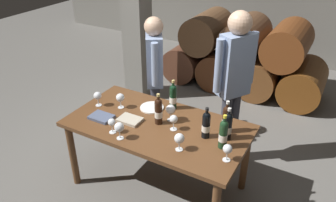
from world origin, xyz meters
TOP-DOWN VIEW (x-y plane):
  - ground_plane at (0.00, 0.00)m, footprint 14.00×14.00m
  - barrel_stack at (-0.00, 2.60)m, footprint 2.49×0.90m
  - stone_pillar at (-1.30, 1.60)m, footprint 0.32×0.32m
  - dining_table at (0.00, 0.00)m, footprint 1.70×0.90m
  - wine_bottle_0 at (0.65, 0.10)m, footprint 0.07×0.07m
  - wine_bottle_1 at (0.60, 0.19)m, footprint 0.07×0.07m
  - wine_bottle_2 at (0.00, 0.02)m, footprint 0.07×0.07m
  - wine_bottle_3 at (0.66, -0.03)m, footprint 0.07×0.07m
  - wine_bottle_4 at (0.47, 0.03)m, footprint 0.07×0.07m
  - wine_bottle_5 at (-0.01, 0.33)m, footprint 0.07×0.07m
  - wine_glass_0 at (0.75, -0.18)m, footprint 0.08×0.08m
  - wine_glass_1 at (0.17, -0.01)m, footprint 0.08×0.08m
  - wine_glass_2 at (0.07, 0.12)m, footprint 0.09×0.09m
  - wine_glass_3 at (-0.71, 0.00)m, footprint 0.08×0.08m
  - wine_glass_4 at (0.36, -0.25)m, footprint 0.09×0.09m
  - wine_glass_5 at (-0.48, 0.08)m, footprint 0.08×0.08m
  - wine_glass_6 at (-0.28, -0.32)m, footprint 0.07×0.07m
  - wine_glass_7 at (-0.17, -0.36)m, footprint 0.09×0.09m
  - tasting_notebook at (-0.52, -0.18)m, footprint 0.22×0.16m
  - leather_ledger at (-0.26, -0.09)m, footprint 0.22×0.16m
  - serving_plate at (-0.20, 0.22)m, footprint 0.24×0.24m
  - sommelier_presenting at (0.46, 0.75)m, footprint 0.32×0.43m
  - taster_seated_left at (-0.47, 0.72)m, footprint 0.33×0.43m

SIDE VIEW (x-z plane):
  - ground_plane at x=0.00m, z-range 0.00..0.00m
  - barrel_stack at x=0.00m, z-range -0.04..1.11m
  - dining_table at x=0.00m, z-range 0.29..1.05m
  - serving_plate at x=-0.20m, z-range 0.76..0.77m
  - tasting_notebook at x=-0.52m, z-range 0.76..0.79m
  - leather_ledger at x=-0.26m, z-range 0.76..0.79m
  - wine_glass_6 at x=-0.28m, z-range 0.79..0.93m
  - wine_glass_0 at x=0.75m, z-range 0.79..0.94m
  - wine_glass_1 at x=0.17m, z-range 0.79..0.94m
  - wine_glass_3 at x=-0.71m, z-range 0.79..0.95m
  - wine_glass_5 at x=-0.48m, z-range 0.79..0.95m
  - wine_glass_4 at x=0.36m, z-range 0.79..0.95m
  - wine_glass_7 at x=-0.17m, z-range 0.79..0.95m
  - wine_glass_2 at x=0.07m, z-range 0.79..0.96m
  - wine_bottle_4 at x=0.47m, z-range 0.74..1.04m
  - wine_bottle_2 at x=0.00m, z-range 0.74..1.05m
  - wine_bottle_0 at x=0.65m, z-range 0.74..1.05m
  - wine_bottle_5 at x=-0.01m, z-range 0.74..1.05m
  - wine_bottle_3 at x=0.66m, z-range 0.74..1.05m
  - wine_bottle_1 at x=0.60m, z-range 0.74..1.05m
  - taster_seated_left at x=-0.47m, z-range 0.15..1.69m
  - sommelier_presenting at x=0.46m, z-range 0.19..1.90m
  - stone_pillar at x=-1.30m, z-range 0.00..2.60m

